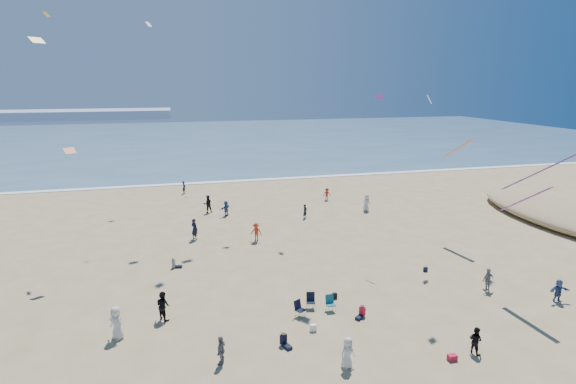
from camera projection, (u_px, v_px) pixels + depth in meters
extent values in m
cube|color=#476B84|center=(192.00, 139.00, 109.69)|extent=(220.00, 100.00, 0.06)
cube|color=white|center=(209.00, 183.00, 62.64)|extent=(220.00, 1.20, 0.08)
cube|color=#7A8EA8|center=(17.00, 116.00, 165.48)|extent=(110.00, 20.00, 3.20)
ellipsoid|color=tan|center=(571.00, 215.00, 45.25)|extent=(10.00, 22.00, 2.20)
imported|color=#33458C|center=(226.00, 208.00, 47.08)|extent=(1.39, 1.41, 1.62)
imported|color=black|center=(163.00, 306.00, 26.47)|extent=(1.07, 1.09, 1.77)
imported|color=gray|center=(488.00, 280.00, 30.13)|extent=(0.99, 0.53, 1.60)
imported|color=silver|center=(347.00, 353.00, 22.00)|extent=(0.91, 0.72, 1.63)
imported|color=black|center=(208.00, 204.00, 48.17)|extent=(1.04, 0.87, 1.93)
imported|color=slate|center=(221.00, 350.00, 22.28)|extent=(0.75, 0.97, 1.54)
imported|color=silver|center=(117.00, 323.00, 24.46)|extent=(1.05, 1.10, 1.90)
imported|color=black|center=(195.00, 229.00, 39.97)|extent=(0.81, 0.83, 1.93)
imported|color=#304784|center=(558.00, 291.00, 28.66)|extent=(1.43, 0.57, 1.50)
imported|color=black|center=(184.00, 187.00, 56.54)|extent=(0.43, 0.61, 1.58)
imported|color=black|center=(475.00, 340.00, 23.21)|extent=(0.79, 0.87, 1.46)
imported|color=black|center=(305.00, 211.00, 46.24)|extent=(0.64, 0.63, 1.49)
imported|color=beige|center=(366.00, 203.00, 48.79)|extent=(0.90, 1.07, 1.86)
imported|color=#AA2218|center=(327.00, 194.00, 53.41)|extent=(0.98, 0.61, 1.45)
imported|color=red|center=(256.00, 232.00, 39.57)|extent=(1.25, 1.12, 1.67)
cube|color=white|center=(313.00, 328.00, 25.37)|extent=(0.35, 0.20, 0.40)
cube|color=black|center=(335.00, 296.00, 29.18)|extent=(0.30, 0.22, 0.38)
cube|color=red|center=(452.00, 357.00, 22.73)|extent=(0.45, 0.30, 0.30)
cube|color=black|center=(425.00, 269.00, 33.36)|extent=(0.28, 0.18, 0.34)
cube|color=#D5441A|center=(70.00, 151.00, 31.67)|extent=(0.89, 0.81, 0.40)
cube|color=yellow|center=(37.00, 40.00, 26.85)|extent=(0.92, 0.92, 0.38)
cube|color=gold|center=(47.00, 14.00, 41.75)|extent=(0.67, 0.67, 0.40)
cube|color=white|center=(149.00, 24.00, 50.69)|extent=(0.76, 0.76, 0.55)
cube|color=white|center=(429.00, 100.00, 34.90)|extent=(0.57, 0.68, 0.65)
cube|color=purple|center=(380.00, 97.00, 34.94)|extent=(0.55, 0.82, 0.44)
cube|color=blue|center=(82.00, 57.00, 34.08)|extent=(0.51, 0.64, 0.32)
cube|color=#6A238E|center=(525.00, 199.00, 27.90)|extent=(0.35, 3.14, 2.21)
cube|color=orange|center=(459.00, 148.00, 38.80)|extent=(0.35, 2.64, 1.87)
cube|color=#5B2491|center=(540.00, 172.00, 21.17)|extent=(0.35, 3.30, 2.33)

